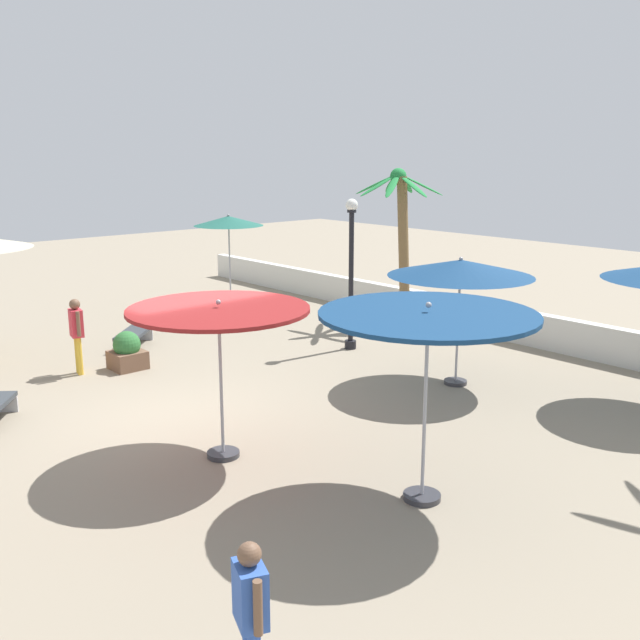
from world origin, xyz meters
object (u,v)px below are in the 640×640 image
Objects in this scene: palm_tree_0 at (401,225)px; lamp_post_0 at (351,270)px; patio_umbrella_1 at (219,317)px; patio_umbrella_4 at (229,223)px; patio_umbrella_2 at (461,269)px; patio_umbrella_3 at (428,324)px; guest_1 at (251,608)px; planter at (127,352)px; guest_0 at (77,329)px; lounge_chair_1 at (137,329)px.

palm_tree_0 is 1.18× the size of lamp_post_0.
patio_umbrella_4 reaches higher than patio_umbrella_1.
patio_umbrella_3 is at bearing -56.89° from patio_umbrella_2.
guest_1 is at bearing -62.59° from patio_umbrella_2.
planter is (-5.32, 1.07, -1.87)m from patio_umbrella_1.
patio_umbrella_2 is 9.30m from patio_umbrella_4.
patio_umbrella_3 reaches higher than patio_umbrella_1.
guest_0 is (3.45, -6.32, -1.60)m from patio_umbrella_4.
palm_tree_0 is at bearing 115.87° from patio_umbrella_1.
patio_umbrella_1 is 0.76× the size of lamp_post_0.
patio_umbrella_1 is 0.96× the size of patio_umbrella_3.
lamp_post_0 is 6.34m from guest_0.
lounge_chair_1 is 2.04× the size of planter.
lamp_post_0 is 2.37× the size of guest_1.
palm_tree_0 is 14.47m from guest_1.
palm_tree_0 is at bearing 81.77° from planter.
palm_tree_0 is 5.01× the size of planter.
patio_umbrella_2 is (0.16, 5.64, 0.15)m from patio_umbrella_1.
patio_umbrella_1 reaches higher than guest_1.
patio_umbrella_2 is 3.43× the size of planter.
patio_umbrella_2 is at bearing 123.11° from patio_umbrella_3.
planter is (-5.47, -4.57, -2.02)m from patio_umbrella_2.
patio_umbrella_3 is at bearing 110.34° from guest_1.
lamp_post_0 is 4.25× the size of planter.
palm_tree_0 reaches higher than lounge_chair_1.
guest_1 is at bearing -69.66° from patio_umbrella_3.
patio_umbrella_1 reaches higher than lounge_chair_1.
guest_1 is at bearing -21.13° from planter.
patio_umbrella_4 is 0.67× the size of palm_tree_0.
guest_0 is 1.94× the size of planter.
guest_1 reaches higher than planter.
guest_0 is (-8.69, -1.13, -1.50)m from patio_umbrella_3.
palm_tree_0 reaches higher than guest_1.
patio_umbrella_4 is 5.39m from palm_tree_0.
lamp_post_0 reaches higher than patio_umbrella_1.
patio_umbrella_3 is 8.60m from planter.
patio_umbrella_4 is 3.36× the size of planter.
palm_tree_0 is at bearing 24.80° from patio_umbrella_4.
patio_umbrella_1 is 0.95× the size of patio_umbrella_2.
patio_umbrella_1 reaches higher than planter.
lamp_post_0 reaches higher than guest_1.
patio_umbrella_1 is 7.66m from lounge_chair_1.
patio_umbrella_3 is (3.02, 1.25, 0.24)m from patio_umbrella_1.
patio_umbrella_4 reaches higher than planter.
lamp_post_0 is at bearing 66.98° from planter.
patio_umbrella_1 is 0.97× the size of patio_umbrella_4.
palm_tree_0 is 8.88m from guest_0.
lamp_post_0 is (-3.42, 0.27, -0.48)m from patio_umbrella_2.
lamp_post_0 is 11.65m from guest_1.
lamp_post_0 is at bearing 67.47° from guest_0.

